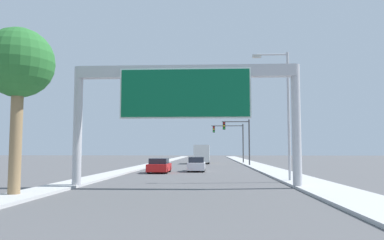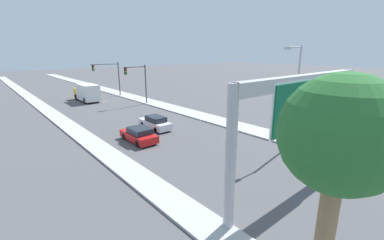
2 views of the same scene
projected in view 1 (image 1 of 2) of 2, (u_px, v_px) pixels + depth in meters
sidewalk_right at (248, 163)px, 63.11m from camera, size 3.00×120.00×0.15m
median_strip_left at (160, 162)px, 63.88m from camera, size 2.00×120.00×0.15m
sign_gantry at (185, 94)px, 22.02m from camera, size 13.42×0.73×7.19m
car_near_right at (197, 165)px, 38.41m from camera, size 1.71×4.52×1.48m
car_near_center at (159, 166)px, 36.02m from camera, size 1.90×4.36×1.40m
truck_box_primary at (202, 154)px, 60.35m from camera, size 2.45×7.06×3.01m
traffic_light_near_intersection at (241, 135)px, 51.61m from camera, size 3.85×0.32×6.41m
traffic_light_mid_block at (233, 136)px, 61.61m from camera, size 5.32×0.32×6.49m
palm_tree_foreground at (19, 66)px, 17.81m from camera, size 3.34×3.34×8.02m
street_lamp_right at (284, 105)px, 25.77m from camera, size 2.51×0.28×8.99m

